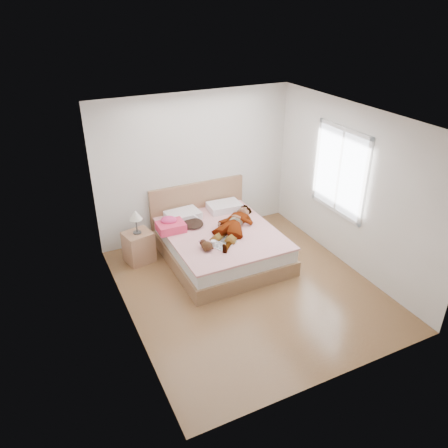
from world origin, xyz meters
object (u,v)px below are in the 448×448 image
object	(u,v)px
coffee_mug	(214,243)
nightstand	(139,245)
woman	(233,223)
phone	(196,217)
magazine	(224,244)
plush_toy	(206,245)
bed	(219,242)
towel	(170,225)

from	to	relation	value
coffee_mug	nightstand	size ratio (longest dim) A/B	0.13
woman	phone	xyz separation A→B (m)	(-0.50, 0.40, 0.05)
woman	nightstand	size ratio (longest dim) A/B	1.66
magazine	woman	bearing A→B (deg)	47.23
woman	plush_toy	bearing A→B (deg)	-102.19
magazine	coffee_mug	distance (m)	0.18
magazine	bed	bearing A→B (deg)	73.43
nightstand	coffee_mug	bearing A→B (deg)	-42.90
coffee_mug	nightstand	bearing A→B (deg)	137.10
phone	bed	world-z (taller)	bed
phone	plush_toy	xyz separation A→B (m)	(-0.17, -0.82, -0.09)
woman	plush_toy	distance (m)	0.79
coffee_mug	plush_toy	xyz separation A→B (m)	(-0.14, -0.05, 0.02)
woman	coffee_mug	world-z (taller)	woman
nightstand	phone	bearing A→B (deg)	-7.17
woman	coffee_mug	distance (m)	0.64
plush_toy	phone	bearing A→B (deg)	78.51
towel	nightstand	bearing A→B (deg)	168.12
phone	towel	distance (m)	0.46
plush_toy	towel	bearing A→B (deg)	109.02
bed	towel	world-z (taller)	bed
bed	nightstand	size ratio (longest dim) A/B	2.22
plush_toy	nightstand	xyz separation A→B (m)	(-0.82, 0.94, -0.27)
phone	plush_toy	distance (m)	0.84
phone	nightstand	world-z (taller)	nightstand
bed	magazine	size ratio (longest dim) A/B	4.50
coffee_mug	plush_toy	distance (m)	0.15
woman	bed	bearing A→B (deg)	-156.96
magazine	nightstand	size ratio (longest dim) A/B	0.49
phone	nightstand	size ratio (longest dim) A/B	0.09
phone	coffee_mug	xyz separation A→B (m)	(-0.02, -0.77, -0.11)
magazine	plush_toy	distance (m)	0.33
woman	magazine	size ratio (longest dim) A/B	3.37
bed	coffee_mug	size ratio (longest dim) A/B	16.44
woman	nightstand	world-z (taller)	nightstand
coffee_mug	magazine	bearing A→B (deg)	-2.80
nightstand	bed	bearing A→B (deg)	-18.85
bed	plush_toy	size ratio (longest dim) A/B	7.59
bed	towel	distance (m)	0.87
bed	magazine	bearing A→B (deg)	-106.57
coffee_mug	bed	bearing A→B (deg)	55.71
towel	phone	bearing A→B (deg)	-1.45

